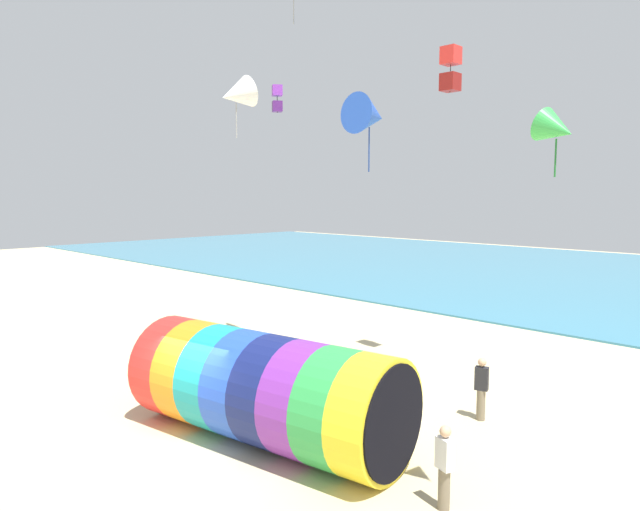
{
  "coord_description": "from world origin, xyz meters",
  "views": [
    {
      "loc": [
        12.36,
        -7.29,
        6.27
      ],
      "look_at": [
        1.5,
        3.65,
        4.63
      ],
      "focal_mm": 32.0,
      "sensor_mm": 36.0,
      "label": 1
    }
  ],
  "objects_px": {
    "kite_white_delta": "(236,94)",
    "bystander_near_water": "(481,388)",
    "kite_handler": "(445,467)",
    "kite_purple_box": "(277,99)",
    "giant_inflatable_tube": "(265,389)",
    "kite_blue_delta": "(369,116)",
    "beach_flag": "(382,377)",
    "kite_red_box": "(451,69)",
    "kite_green_delta": "(557,129)"
  },
  "relations": [
    {
      "from": "giant_inflatable_tube",
      "to": "kite_white_delta",
      "type": "bearing_deg",
      "value": 163.9
    },
    {
      "from": "giant_inflatable_tube",
      "to": "kite_handler",
      "type": "distance_m",
      "value": 5.02
    },
    {
      "from": "kite_blue_delta",
      "to": "beach_flag",
      "type": "xyz_separation_m",
      "value": [
        0.47,
        -0.01,
        -5.99
      ]
    },
    {
      "from": "kite_green_delta",
      "to": "kite_handler",
      "type": "bearing_deg",
      "value": -176.93
    },
    {
      "from": "bystander_near_water",
      "to": "beach_flag",
      "type": "height_order",
      "value": "beach_flag"
    },
    {
      "from": "kite_blue_delta",
      "to": "kite_white_delta",
      "type": "bearing_deg",
      "value": -169.48
    },
    {
      "from": "kite_white_delta",
      "to": "kite_purple_box",
      "type": "xyz_separation_m",
      "value": [
        -3.53,
        4.52,
        0.83
      ]
    },
    {
      "from": "giant_inflatable_tube",
      "to": "kite_blue_delta",
      "type": "relative_size",
      "value": 4.47
    },
    {
      "from": "kite_handler",
      "to": "kite_purple_box",
      "type": "height_order",
      "value": "kite_purple_box"
    },
    {
      "from": "kite_red_box",
      "to": "kite_blue_delta",
      "type": "xyz_separation_m",
      "value": [
        2.34,
        -7.04,
        -2.46
      ]
    },
    {
      "from": "kite_red_box",
      "to": "kite_purple_box",
      "type": "relative_size",
      "value": 1.56
    },
    {
      "from": "kite_white_delta",
      "to": "bystander_near_water",
      "type": "distance_m",
      "value": 10.47
    },
    {
      "from": "giant_inflatable_tube",
      "to": "kite_red_box",
      "type": "bearing_deg",
      "value": 90.07
    },
    {
      "from": "kite_purple_box",
      "to": "bystander_near_water",
      "type": "relative_size",
      "value": 0.57
    },
    {
      "from": "giant_inflatable_tube",
      "to": "kite_red_box",
      "type": "relative_size",
      "value": 4.98
    },
    {
      "from": "kite_blue_delta",
      "to": "kite_purple_box",
      "type": "distance_m",
      "value": 8.59
    },
    {
      "from": "kite_white_delta",
      "to": "beach_flag",
      "type": "relative_size",
      "value": 0.72
    },
    {
      "from": "kite_green_delta",
      "to": "bystander_near_water",
      "type": "height_order",
      "value": "kite_green_delta"
    },
    {
      "from": "giant_inflatable_tube",
      "to": "kite_red_box",
      "type": "height_order",
      "value": "kite_red_box"
    },
    {
      "from": "kite_red_box",
      "to": "beach_flag",
      "type": "bearing_deg",
      "value": -68.33
    },
    {
      "from": "giant_inflatable_tube",
      "to": "bystander_near_water",
      "type": "bearing_deg",
      "value": 58.28
    },
    {
      "from": "kite_blue_delta",
      "to": "kite_green_delta",
      "type": "distance_m",
      "value": 4.65
    },
    {
      "from": "kite_purple_box",
      "to": "kite_red_box",
      "type": "bearing_deg",
      "value": 32.14
    },
    {
      "from": "kite_handler",
      "to": "beach_flag",
      "type": "relative_size",
      "value": 0.74
    },
    {
      "from": "giant_inflatable_tube",
      "to": "kite_blue_delta",
      "type": "distance_m",
      "value": 7.17
    },
    {
      "from": "kite_purple_box",
      "to": "beach_flag",
      "type": "height_order",
      "value": "kite_purple_box"
    },
    {
      "from": "giant_inflatable_tube",
      "to": "kite_white_delta",
      "type": "height_order",
      "value": "kite_white_delta"
    },
    {
      "from": "beach_flag",
      "to": "kite_purple_box",
      "type": "bearing_deg",
      "value": 154.66
    },
    {
      "from": "kite_white_delta",
      "to": "kite_blue_delta",
      "type": "relative_size",
      "value": 0.96
    },
    {
      "from": "kite_handler",
      "to": "kite_green_delta",
      "type": "xyz_separation_m",
      "value": [
        1.91,
        0.1,
        6.46
      ]
    },
    {
      "from": "kite_red_box",
      "to": "kite_blue_delta",
      "type": "relative_size",
      "value": 0.9
    },
    {
      "from": "giant_inflatable_tube",
      "to": "kite_handler",
      "type": "relative_size",
      "value": 4.49
    },
    {
      "from": "kite_handler",
      "to": "kite_purple_box",
      "type": "bearing_deg",
      "value": 156.06
    },
    {
      "from": "kite_purple_box",
      "to": "bystander_near_water",
      "type": "bearing_deg",
      "value": 1.05
    },
    {
      "from": "kite_handler",
      "to": "kite_white_delta",
      "type": "distance_m",
      "value": 10.43
    },
    {
      "from": "kite_red_box",
      "to": "giant_inflatable_tube",
      "type": "bearing_deg",
      "value": -89.93
    },
    {
      "from": "giant_inflatable_tube",
      "to": "kite_purple_box",
      "type": "height_order",
      "value": "kite_purple_box"
    },
    {
      "from": "kite_blue_delta",
      "to": "kite_purple_box",
      "type": "height_order",
      "value": "kite_purple_box"
    },
    {
      "from": "kite_handler",
      "to": "kite_white_delta",
      "type": "xyz_separation_m",
      "value": [
        -6.64,
        0.0,
        8.04
      ]
    },
    {
      "from": "kite_red_box",
      "to": "kite_handler",
      "type": "bearing_deg",
      "value": -57.35
    },
    {
      "from": "kite_red_box",
      "to": "bystander_near_water",
      "type": "xyz_separation_m",
      "value": [
        3.19,
        -3.11,
        -9.61
      ]
    },
    {
      "from": "bystander_near_water",
      "to": "kite_green_delta",
      "type": "bearing_deg",
      "value": -51.04
    },
    {
      "from": "kite_red_box",
      "to": "kite_purple_box",
      "type": "height_order",
      "value": "kite_red_box"
    },
    {
      "from": "kite_white_delta",
      "to": "bystander_near_water",
      "type": "height_order",
      "value": "kite_white_delta"
    },
    {
      "from": "kite_red_box",
      "to": "kite_white_delta",
      "type": "xyz_separation_m",
      "value": [
        -1.66,
        -7.78,
        -1.59
      ]
    },
    {
      "from": "kite_white_delta",
      "to": "kite_green_delta",
      "type": "height_order",
      "value": "kite_white_delta"
    },
    {
      "from": "kite_white_delta",
      "to": "kite_purple_box",
      "type": "relative_size",
      "value": 1.67
    },
    {
      "from": "beach_flag",
      "to": "kite_handler",
      "type": "bearing_deg",
      "value": -18.55
    },
    {
      "from": "bystander_near_water",
      "to": "giant_inflatable_tube",
      "type": "bearing_deg",
      "value": -121.72
    },
    {
      "from": "kite_green_delta",
      "to": "bystander_near_water",
      "type": "bearing_deg",
      "value": 128.96
    }
  ]
}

